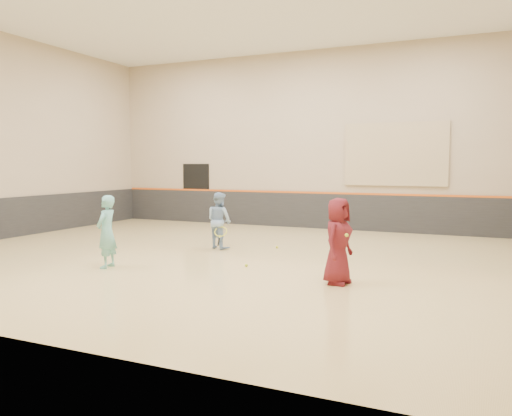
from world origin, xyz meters
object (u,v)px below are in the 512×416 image
at_px(instructor, 219,220).
at_px(spare_racket, 219,233).
at_px(girl, 107,232).
at_px(young_man, 338,241).

height_order(instructor, spare_racket, instructor).
bearing_deg(girl, instructor, 151.81).
distance_m(instructor, young_man, 4.59).
height_order(girl, instructor, girl).
bearing_deg(instructor, girl, 94.78).
distance_m(instructor, spare_racket, 2.39).
distance_m(girl, instructor, 3.29).
xyz_separation_m(girl, young_man, (4.81, 0.56, 0.02)).
distance_m(girl, spare_racket, 5.20).
relative_size(girl, young_man, 0.97).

